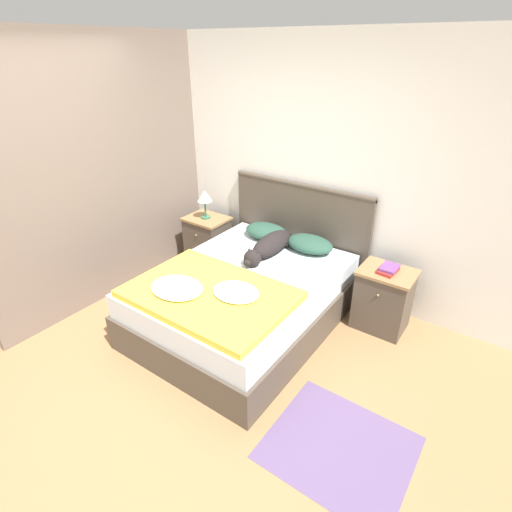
% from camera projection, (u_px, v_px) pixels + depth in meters
% --- Properties ---
extents(ground_plane, '(16.00, 16.00, 0.00)m').
position_uv_depth(ground_plane, '(152.00, 383.00, 3.20)').
color(ground_plane, '#997047').
extents(wall_back, '(9.00, 0.06, 2.55)m').
position_uv_depth(wall_back, '(294.00, 168.00, 4.14)').
color(wall_back, white).
rests_on(wall_back, ground_plane).
extents(wall_side_left, '(0.06, 3.10, 2.55)m').
position_uv_depth(wall_side_left, '(123.00, 170.00, 4.07)').
color(wall_side_left, '#706056').
rests_on(wall_side_left, ground_plane).
extents(bed, '(1.51, 1.96, 0.56)m').
position_uv_depth(bed, '(244.00, 300.00, 3.77)').
color(bed, '#4C4238').
rests_on(bed, ground_plane).
extents(headboard, '(1.59, 0.06, 1.16)m').
position_uv_depth(headboard, '(299.00, 232.00, 4.34)').
color(headboard, '#4C4238').
rests_on(headboard, ground_plane).
extents(nightstand_left, '(0.49, 0.40, 0.61)m').
position_uv_depth(nightstand_left, '(208.00, 241.00, 4.82)').
color(nightstand_left, '#4C4238').
rests_on(nightstand_left, ground_plane).
extents(nightstand_right, '(0.49, 0.40, 0.61)m').
position_uv_depth(nightstand_right, '(383.00, 299.00, 3.72)').
color(nightstand_right, '#4C4238').
rests_on(nightstand_right, ground_plane).
extents(pillow_left, '(0.49, 0.33, 0.15)m').
position_uv_depth(pillow_left, '(266.00, 231.00, 4.28)').
color(pillow_left, '#284C3D').
rests_on(pillow_left, bed).
extents(pillow_right, '(0.49, 0.33, 0.15)m').
position_uv_depth(pillow_right, '(310.00, 244.00, 4.02)').
color(pillow_right, '#284C3D').
rests_on(pillow_right, bed).
extents(quilt, '(1.34, 0.93, 0.11)m').
position_uv_depth(quilt, '(208.00, 293.00, 3.28)').
color(quilt, yellow).
rests_on(quilt, bed).
extents(dog, '(0.23, 0.83, 0.20)m').
position_uv_depth(dog, '(269.00, 246.00, 3.93)').
color(dog, black).
rests_on(dog, bed).
extents(book_stack, '(0.15, 0.22, 0.05)m').
position_uv_depth(book_stack, '(389.00, 269.00, 3.56)').
color(book_stack, '#AD2D28').
rests_on(book_stack, nightstand_right).
extents(table_lamp, '(0.17, 0.17, 0.34)m').
position_uv_depth(table_lamp, '(205.00, 197.00, 4.56)').
color(table_lamp, '#336B4C').
rests_on(table_lamp, nightstand_left).
extents(rug, '(0.93, 0.83, 0.00)m').
position_uv_depth(rug, '(339.00, 447.00, 2.69)').
color(rug, '#604C75').
rests_on(rug, ground_plane).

